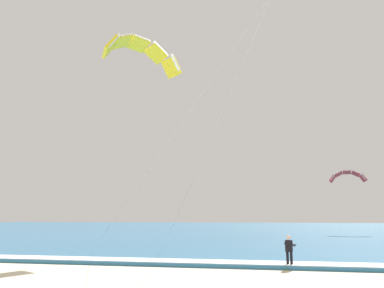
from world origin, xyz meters
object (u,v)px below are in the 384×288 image
object	(u,v)px
surfboard	(290,268)
kite_primary	(141,51)
kitesurfer	(289,250)
kite_distant	(347,175)

from	to	relation	value
surfboard	kite_primary	world-z (taller)	kite_primary
kitesurfer	kite_primary	xyz separation A→B (m)	(-11.22, 8.28, 15.81)
kite_distant	surfboard	bearing A→B (deg)	-106.32
surfboard	kite_distant	distance (m)	38.41
surfboard	kite_distant	bearing A→B (deg)	73.68
surfboard	kite_distant	world-z (taller)	kite_distant
kitesurfer	kite_primary	distance (m)	21.08
kitesurfer	surfboard	bearing A→B (deg)	-111.81
surfboard	kite_distant	xyz separation A→B (m)	(10.54, 35.98, 8.35)
kitesurfer	kite_distant	distance (m)	38.21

